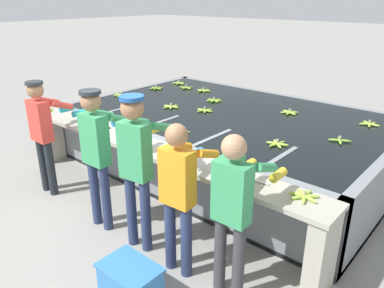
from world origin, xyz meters
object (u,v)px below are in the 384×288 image
banana_bunch_floating_3 (180,133)px  banana_bunch_floating_9 (156,88)px  banana_bunch_floating_12 (121,95)px  knife_0 (248,178)px  banana_bunch_floating_2 (205,110)px  banana_bunch_ledge_2 (304,196)px  banana_bunch_floating_0 (369,124)px  banana_bunch_floating_8 (214,100)px  worker_1 (98,147)px  banana_bunch_ledge_1 (126,133)px  banana_bunch_floating_10 (179,83)px  worker_4 (234,204)px  banana_bunch_floating_6 (171,106)px  worker_0 (44,128)px  knife_1 (111,129)px  banana_bunch_ledge_0 (45,110)px  banana_bunch_floating_7 (186,88)px  banana_bunch_floating_13 (289,112)px  worker_2 (137,159)px  banana_bunch_floating_1 (277,144)px  banana_bunch_floating_4 (204,90)px  worker_3 (180,187)px  banana_bunch_floating_5 (92,105)px  crate (130,281)px  banana_bunch_floating_11 (340,140)px

banana_bunch_floating_3 → banana_bunch_floating_9: same height
banana_bunch_floating_12 → knife_0: (3.58, -1.30, -0.01)m
banana_bunch_floating_2 → banana_bunch_ledge_2: (2.40, -1.53, 0.00)m
banana_bunch_floating_2 → banana_bunch_floating_12: 1.79m
banana_bunch_floating_0 → banana_bunch_floating_8: same height
worker_1 → banana_bunch_ledge_1: 0.76m
banana_bunch_floating_9 → banana_bunch_floating_10: bearing=88.4°
worker_4 → banana_bunch_floating_6: (-2.57, 1.89, -0.02)m
banana_bunch_floating_6 → banana_bunch_floating_9: 1.35m
worker_0 → knife_1: bearing=47.6°
banana_bunch_floating_12 → banana_bunch_ledge_2: bearing=-17.2°
banana_bunch_floating_8 → banana_bunch_ledge_0: banana_bunch_ledge_0 is taller
banana_bunch_floating_7 → banana_bunch_floating_13: size_ratio=0.98×
banana_bunch_floating_9 → banana_bunch_floating_10: same height
worker_2 → banana_bunch_ledge_2: size_ratio=6.06×
banana_bunch_floating_13 → knife_1: size_ratio=0.80×
banana_bunch_floating_2 → banana_bunch_floating_10: same height
worker_4 → banana_bunch_floating_1: size_ratio=5.57×
worker_1 → banana_bunch_floating_4: 3.39m
worker_3 → banana_bunch_floating_10: (-3.13, 3.35, -0.02)m
banana_bunch_floating_5 → banana_bunch_floating_10: bearing=91.6°
banana_bunch_floating_8 → banana_bunch_floating_10: bearing=156.5°
banana_bunch_floating_13 → banana_bunch_ledge_0: 3.82m
banana_bunch_ledge_0 → banana_bunch_ledge_2: same height
banana_bunch_floating_4 → banana_bunch_floating_9: size_ratio=1.00×
worker_3 → banana_bunch_floating_12: worker_3 is taller
worker_3 → banana_bunch_ledge_0: worker_3 is taller
banana_bunch_floating_3 → banana_bunch_ledge_2: size_ratio=1.00×
banana_bunch_ledge_2 → crate: 1.75m
banana_bunch_ledge_1 → banana_bunch_floating_12: bearing=143.0°
worker_0 → banana_bunch_floating_5: (-0.59, 1.18, -0.04)m
banana_bunch_floating_11 → banana_bunch_floating_13: same height
banana_bunch_floating_5 → worker_4: bearing=-16.9°
knife_0 → crate: size_ratio=0.64×
banana_bunch_floating_2 → banana_bunch_floating_5: size_ratio=1.25×
banana_bunch_ledge_0 → crate: bearing=-18.2°
banana_bunch_floating_9 → banana_bunch_floating_13: size_ratio=0.99×
banana_bunch_floating_2 → banana_bunch_ledge_2: 2.84m
banana_bunch_floating_9 → banana_bunch_ledge_0: size_ratio=1.00×
banana_bunch_floating_9 → banana_bunch_ledge_0: 2.24m
banana_bunch_floating_10 → banana_bunch_floating_13: (2.72, -0.42, -0.00)m
banana_bunch_floating_0 → banana_bunch_ledge_2: 2.53m
worker_4 → banana_bunch_ledge_0: size_ratio=5.59×
worker_2 → knife_1: bearing=153.6°
banana_bunch_floating_3 → banana_bunch_floating_13: (0.64, 1.80, 0.00)m
banana_bunch_floating_13 → banana_bunch_floating_9: bearing=-175.5°
worker_2 → banana_bunch_floating_6: bearing=126.0°
banana_bunch_floating_11 → knife_1: banana_bunch_floating_11 is taller
worker_4 → banana_bunch_ledge_0: 3.92m
worker_4 → banana_bunch_floating_8: worker_4 is taller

